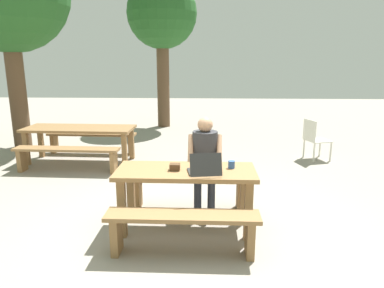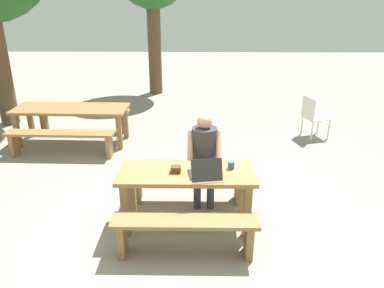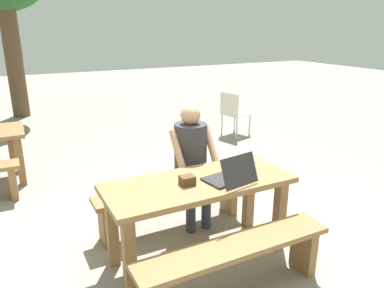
% 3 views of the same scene
% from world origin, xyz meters
% --- Properties ---
extents(ground_plane, '(30.00, 30.00, 0.00)m').
position_xyz_m(ground_plane, '(0.00, 0.00, 0.00)').
color(ground_plane, gray).
extents(picnic_table_front, '(1.64, 0.68, 0.75)m').
position_xyz_m(picnic_table_front, '(0.00, 0.00, 0.62)').
color(picnic_table_front, olive).
rests_on(picnic_table_front, ground).
extents(bench_near, '(1.61, 0.30, 0.46)m').
position_xyz_m(bench_near, '(0.00, -0.59, 0.34)').
color(bench_near, olive).
rests_on(bench_near, ground).
extents(bench_far, '(1.61, 0.30, 0.46)m').
position_xyz_m(bench_far, '(0.00, 0.59, 0.34)').
color(bench_far, olive).
rests_on(bench_far, ground).
extents(laptop, '(0.41, 0.40, 0.26)m').
position_xyz_m(laptop, '(0.22, -0.16, 0.82)').
color(laptop, '#2D2D2D').
rests_on(laptop, picnic_table_front).
extents(small_pouch, '(0.12, 0.10, 0.08)m').
position_xyz_m(small_pouch, '(-0.13, -0.03, 0.79)').
color(small_pouch, '#4C331E').
rests_on(small_pouch, picnic_table_front).
extents(coffee_mug, '(0.08, 0.08, 0.09)m').
position_xyz_m(coffee_mug, '(0.54, 0.08, 0.80)').
color(coffee_mug, '#335693').
rests_on(coffee_mug, picnic_table_front).
extents(person_seated, '(0.44, 0.42, 1.29)m').
position_xyz_m(person_seated, '(0.22, 0.56, 0.76)').
color(person_seated, '#333847').
rests_on(person_seated, ground).
extents(plastic_chair, '(0.54, 0.54, 0.84)m').
position_xyz_m(plastic_chair, '(2.45, 3.16, 0.45)').
color(plastic_chair, silver).
rests_on(plastic_chair, ground).
extents(picnic_table_mid, '(2.16, 0.83, 0.71)m').
position_xyz_m(picnic_table_mid, '(-2.29, 2.79, 0.61)').
color(picnic_table_mid, olive).
rests_on(picnic_table_mid, ground).
extents(bench_mid_south, '(1.94, 0.35, 0.45)m').
position_xyz_m(bench_mid_south, '(-2.31, 2.13, 0.35)').
color(bench_mid_south, olive).
rests_on(bench_mid_south, ground).
extents(bench_mid_north, '(1.94, 0.35, 0.45)m').
position_xyz_m(bench_mid_north, '(-2.28, 3.46, 0.35)').
color(bench_mid_north, olive).
rests_on(bench_mid_north, ground).
extents(tree_left, '(2.04, 2.04, 4.36)m').
position_xyz_m(tree_left, '(-1.09, 6.77, 3.26)').
color(tree_left, brown).
rests_on(tree_left, ground).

